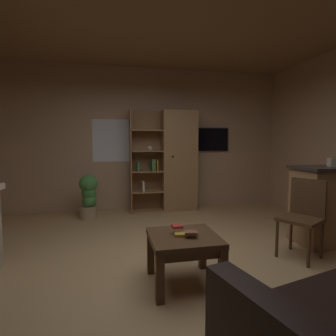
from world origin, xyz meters
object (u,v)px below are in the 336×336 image
(table_book_1, at_px, (191,233))
(table_book_2, at_px, (177,226))
(coffee_table, at_px, (184,245))
(dining_chair, at_px, (303,212))
(bookshelf_cabinet, at_px, (174,161))
(potted_floor_plant, at_px, (89,195))
(tissue_box, at_px, (334,162))
(wall_mounted_tv, at_px, (209,139))
(table_book_0, at_px, (181,235))

(table_book_1, distance_m, table_book_2, 0.17)
(coffee_table, distance_m, table_book_2, 0.18)
(dining_chair, bearing_deg, table_book_1, -165.60)
(table_book_1, relative_size, dining_chair, 0.12)
(bookshelf_cabinet, distance_m, potted_floor_plant, 1.77)
(coffee_table, relative_size, table_book_1, 5.61)
(dining_chair, bearing_deg, potted_floor_plant, 140.26)
(table_book_2, bearing_deg, tissue_box, 13.42)
(coffee_table, relative_size, dining_chair, 0.70)
(bookshelf_cabinet, relative_size, wall_mounted_tv, 2.29)
(bookshelf_cabinet, xyz_separation_m, tissue_box, (1.63, -2.22, 0.11))
(table_book_1, bearing_deg, wall_mounted_tv, 66.87)
(table_book_1, distance_m, potted_floor_plant, 2.80)
(tissue_box, height_order, potted_floor_plant, tissue_box)
(dining_chair, distance_m, potted_floor_plant, 3.41)
(coffee_table, relative_size, table_book_2, 6.37)
(table_book_1, bearing_deg, potted_floor_plant, 113.65)
(tissue_box, bearing_deg, table_book_0, -164.51)
(bookshelf_cabinet, bearing_deg, tissue_box, -53.74)
(tissue_box, height_order, table_book_0, tissue_box)
(bookshelf_cabinet, height_order, table_book_2, bookshelf_cabinet)
(tissue_box, xyz_separation_m, table_book_0, (-2.24, -0.62, -0.60))
(coffee_table, distance_m, table_book_0, 0.11)
(table_book_1, bearing_deg, table_book_0, 147.92)
(potted_floor_plant, bearing_deg, tissue_box, -30.00)
(bookshelf_cabinet, distance_m, table_book_1, 2.98)
(tissue_box, relative_size, wall_mounted_tv, 0.14)
(table_book_2, distance_m, dining_chair, 1.62)
(dining_chair, distance_m, wall_mounted_tv, 2.87)
(coffee_table, bearing_deg, table_book_2, 129.07)
(potted_floor_plant, height_order, wall_mounted_tv, wall_mounted_tv)
(coffee_table, relative_size, potted_floor_plant, 0.81)
(table_book_2, relative_size, wall_mounted_tv, 0.12)
(coffee_table, distance_m, dining_chair, 1.59)
(table_book_1, distance_m, dining_chair, 1.55)
(table_book_0, bearing_deg, tissue_box, 15.49)
(coffee_table, xyz_separation_m, potted_floor_plant, (-1.07, 2.50, 0.04))
(bookshelf_cabinet, relative_size, table_book_0, 15.55)
(table_book_0, xyz_separation_m, table_book_2, (-0.02, 0.08, 0.06))
(table_book_0, xyz_separation_m, table_book_1, (0.08, -0.05, 0.03))
(coffee_table, relative_size, table_book_0, 5.04)
(potted_floor_plant, bearing_deg, table_book_2, -67.23)
(potted_floor_plant, bearing_deg, coffee_table, -66.74)
(table_book_2, bearing_deg, table_book_0, -75.69)
(bookshelf_cabinet, distance_m, table_book_0, 2.95)
(tissue_box, distance_m, table_book_1, 2.33)
(bookshelf_cabinet, xyz_separation_m, table_book_2, (-0.63, -2.76, -0.44))
(coffee_table, height_order, table_book_1, table_book_1)
(coffee_table, height_order, dining_chair, dining_chair)
(tissue_box, relative_size, potted_floor_plant, 0.15)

